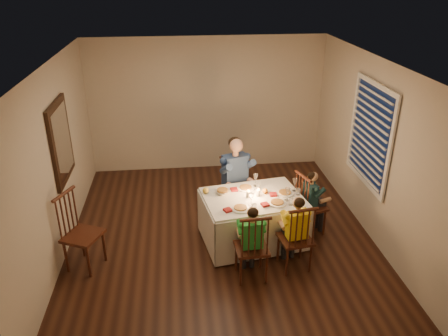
{
  "coord_description": "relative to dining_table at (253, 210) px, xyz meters",
  "views": [
    {
      "loc": [
        -0.58,
        -5.62,
        3.74
      ],
      "look_at": [
        0.07,
        0.15,
        1.04
      ],
      "focal_mm": 35.0,
      "sensor_mm": 36.0,
      "label": 1
    }
  ],
  "objects": [
    {
      "name": "chair_adult",
      "position": [
        -0.14,
        0.79,
        -0.53
      ],
      "size": [
        0.52,
        0.51,
        1.01
      ],
      "primitive_type": null,
      "rotation": [
        0.0,
        0.0,
        0.33
      ],
      "color": "#3A190F",
      "rests_on": "ground"
    },
    {
      "name": "child_green",
      "position": [
        -0.16,
        -0.82,
        -0.53
      ],
      "size": [
        0.36,
        0.33,
        1.06
      ],
      "primitive_type": null,
      "rotation": [
        0.0,
        0.0,
        3.19
      ],
      "color": "green",
      "rests_on": "ground"
    },
    {
      "name": "chair_near_left",
      "position": [
        -0.16,
        -0.82,
        -0.53
      ],
      "size": [
        0.43,
        0.41,
        1.01
      ],
      "primitive_type": null,
      "rotation": [
        0.0,
        0.0,
        3.19
      ],
      "color": "#3A190F",
      "rests_on": "ground"
    },
    {
      "name": "squash",
      "position": [
        -0.67,
        0.19,
        0.26
      ],
      "size": [
        0.09,
        0.09,
        0.09
      ],
      "primitive_type": "sphere",
      "color": "yellow",
      "rests_on": "dining_table"
    },
    {
      "name": "candle_left",
      "position": [
        -0.08,
        -0.01,
        0.26
      ],
      "size": [
        0.06,
        0.06,
        0.1
      ],
      "primitive_type": "cylinder",
      "color": "silver",
      "rests_on": "dining_table"
    },
    {
      "name": "wall_mirror",
      "position": [
        -2.66,
        0.52,
        0.97
      ],
      "size": [
        0.06,
        0.95,
        1.15
      ],
      "color": "black",
      "rests_on": "wall_left"
    },
    {
      "name": "serving_bowl",
      "position": [
        -0.43,
        0.15,
        0.24
      ],
      "size": [
        0.28,
        0.28,
        0.05
      ],
      "primitive_type": "imported",
      "rotation": [
        0.0,
        0.0,
        0.58
      ],
      "color": "white",
      "rests_on": "dining_table"
    },
    {
      "name": "setting_teal",
      "position": [
        0.47,
        0.04,
        0.22
      ],
      "size": [
        0.3,
        0.3,
        0.02
      ],
      "primitive_type": "cylinder",
      "rotation": [
        0.0,
        0.0,
        0.16
      ],
      "color": "white",
      "rests_on": "dining_table"
    },
    {
      "name": "ground",
      "position": [
        -0.45,
        0.22,
        -0.53
      ],
      "size": [
        5.0,
        5.0,
        0.0
      ],
      "primitive_type": "plane",
      "color": "black",
      "rests_on": "ground"
    },
    {
      "name": "setting_green",
      "position": [
        -0.23,
        -0.32,
        0.22
      ],
      "size": [
        0.3,
        0.3,
        0.02
      ],
      "primitive_type": "cylinder",
      "rotation": [
        0.0,
        0.0,
        0.16
      ],
      "color": "white",
      "rests_on": "dining_table"
    },
    {
      "name": "setting_adult",
      "position": [
        -0.07,
        0.26,
        0.22
      ],
      "size": [
        0.3,
        0.3,
        0.02
      ],
      "primitive_type": "cylinder",
      "rotation": [
        0.0,
        0.0,
        0.16
      ],
      "color": "white",
      "rests_on": "dining_table"
    },
    {
      "name": "child_yellow",
      "position": [
        0.46,
        -0.68,
        -0.53
      ],
      "size": [
        0.4,
        0.38,
        1.08
      ],
      "primitive_type": null,
      "rotation": [
        0.0,
        0.0,
        3.28
      ],
      "color": "yellow",
      "rests_on": "ground"
    },
    {
      "name": "ceiling",
      "position": [
        -0.45,
        0.22,
        2.07
      ],
      "size": [
        5.0,
        5.0,
        0.0
      ],
      "primitive_type": "plane",
      "color": "white",
      "rests_on": "wall_back"
    },
    {
      "name": "candle_right",
      "position": [
        0.08,
        0.01,
        0.26
      ],
      "size": [
        0.06,
        0.06,
        0.1
      ],
      "primitive_type": "cylinder",
      "color": "silver",
      "rests_on": "dining_table"
    },
    {
      "name": "orange_fruit",
      "position": [
        0.19,
        0.08,
        0.25
      ],
      "size": [
        0.08,
        0.08,
        0.08
      ],
      "primitive_type": "sphere",
      "color": "orange",
      "rests_on": "dining_table"
    },
    {
      "name": "chair_near_right",
      "position": [
        0.46,
        -0.68,
        -0.53
      ],
      "size": [
        0.47,
        0.45,
        1.01
      ],
      "primitive_type": null,
      "rotation": [
        0.0,
        0.0,
        3.28
      ],
      "color": "#3A190F",
      "rests_on": "ground"
    },
    {
      "name": "wall_right",
      "position": [
        1.8,
        0.22,
        0.77
      ],
      "size": [
        0.02,
        5.0,
        2.6
      ],
      "primitive_type": "cube",
      "color": "#BBB09F",
      "rests_on": "ground"
    },
    {
      "name": "chair_extra",
      "position": [
        -2.35,
        -0.35,
        -0.53
      ],
      "size": [
        0.59,
        0.6,
        1.11
      ],
      "primitive_type": null,
      "rotation": [
        0.0,
        0.0,
        1.14
      ],
      "color": "#3A190F",
      "rests_on": "ground"
    },
    {
      "name": "wall_left",
      "position": [
        -2.7,
        0.22,
        0.77
      ],
      "size": [
        0.02,
        5.0,
        2.6
      ],
      "primitive_type": "cube",
      "color": "#BBB09F",
      "rests_on": "ground"
    },
    {
      "name": "window_blinds",
      "position": [
        1.76,
        0.32,
        0.97
      ],
      "size": [
        0.07,
        1.34,
        1.54
      ],
      "color": "black",
      "rests_on": "wall_right"
    },
    {
      "name": "dining_table",
      "position": [
        0.0,
        0.0,
        0.0
      ],
      "size": [
        1.57,
        1.24,
        0.71
      ],
      "rotation": [
        0.0,
        0.0,
        0.16
      ],
      "color": "white",
      "rests_on": "ground"
    },
    {
      "name": "child_teal",
      "position": [
        0.91,
        0.14,
        -0.53
      ],
      "size": [
        0.38,
        0.4,
        1.02
      ],
      "primitive_type": null,
      "rotation": [
        0.0,
        0.0,
        1.87
      ],
      "color": "#18383E",
      "rests_on": "ground"
    },
    {
      "name": "chair_end",
      "position": [
        0.91,
        0.14,
        -0.53
      ],
      "size": [
        0.5,
        0.51,
        1.01
      ],
      "primitive_type": null,
      "rotation": [
        0.0,
        0.0,
        1.87
      ],
      "color": "#3A190F",
      "rests_on": "ground"
    },
    {
      "name": "adult",
      "position": [
        -0.14,
        0.79,
        -0.53
      ],
      "size": [
        0.63,
        0.61,
        1.34
      ],
      "primitive_type": null,
      "rotation": [
        0.0,
        0.0,
        0.33
      ],
      "color": "navy",
      "rests_on": "ground"
    },
    {
      "name": "wall_back",
      "position": [
        -0.45,
        2.72,
        0.77
      ],
      "size": [
        4.5,
        0.02,
        2.6
      ],
      "primitive_type": "cube",
      "color": "#BBB09F",
      "rests_on": "ground"
    },
    {
      "name": "setting_yellow",
      "position": [
        0.3,
        -0.23,
        0.22
      ],
      "size": [
        0.3,
        0.3,
        0.02
      ],
      "primitive_type": "cylinder",
      "rotation": [
        0.0,
        0.0,
        0.16
      ],
      "color": "white",
      "rests_on": "dining_table"
    }
  ]
}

